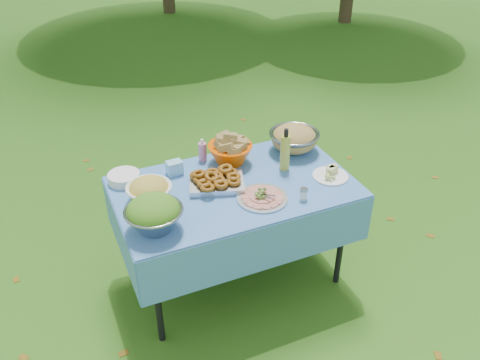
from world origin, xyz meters
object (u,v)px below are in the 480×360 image
at_px(salad_bowl, 154,214).
at_px(bread_bowl, 230,149).
at_px(plate_stack, 124,178).
at_px(pasta_bowl_steel, 294,138).
at_px(charcuterie_platter, 262,194).
at_px(oil_bottle, 285,149).
at_px(picnic_table, 235,234).

height_order(salad_bowl, bread_bowl, salad_bowl).
relative_size(plate_stack, pasta_bowl_steel, 0.59).
relative_size(bread_bowl, charcuterie_platter, 0.96).
xyz_separation_m(salad_bowl, charcuterie_platter, (0.66, 0.02, -0.07)).
distance_m(bread_bowl, oil_bottle, 0.36).
xyz_separation_m(pasta_bowl_steel, oil_bottle, (-0.17, -0.19, 0.05)).
bearing_deg(oil_bottle, bread_bowl, 143.10).
xyz_separation_m(salad_bowl, plate_stack, (-0.05, 0.54, -0.07)).
bearing_deg(charcuterie_platter, picnic_table, 116.43).
bearing_deg(plate_stack, oil_bottle, -15.03).
height_order(bread_bowl, pasta_bowl_steel, bread_bowl).
distance_m(salad_bowl, pasta_bowl_steel, 1.21).
bearing_deg(oil_bottle, salad_bowl, -163.76).
distance_m(picnic_table, bread_bowl, 0.56).
xyz_separation_m(pasta_bowl_steel, charcuterie_platter, (-0.45, -0.44, -0.06)).
bearing_deg(oil_bottle, plate_stack, 164.97).
bearing_deg(pasta_bowl_steel, salad_bowl, -157.20).
height_order(pasta_bowl_steel, oil_bottle, oil_bottle).
bearing_deg(plate_stack, pasta_bowl_steel, -3.47).
bearing_deg(bread_bowl, plate_stack, 176.08).
xyz_separation_m(bread_bowl, charcuterie_platter, (0.01, -0.47, -0.06)).
distance_m(picnic_table, salad_bowl, 0.77).
relative_size(bread_bowl, pasta_bowl_steel, 0.87).
bearing_deg(salad_bowl, oil_bottle, 16.24).
relative_size(plate_stack, charcuterie_platter, 0.65).
bearing_deg(picnic_table, pasta_bowl_steel, 24.45).
bearing_deg(salad_bowl, plate_stack, 95.11).
bearing_deg(bread_bowl, charcuterie_platter, -88.75).
relative_size(salad_bowl, bread_bowl, 1.07).
distance_m(salad_bowl, bread_bowl, 0.81).
height_order(plate_stack, pasta_bowl_steel, pasta_bowl_steel).
bearing_deg(bread_bowl, salad_bowl, -142.91).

